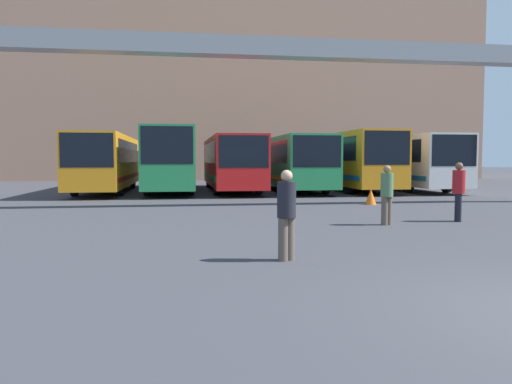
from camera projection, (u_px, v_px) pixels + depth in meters
building_backdrop at (227, 87)px, 48.48m from camera, size 46.71×12.00×17.71m
overhead_gantry at (301, 68)px, 18.83m from camera, size 24.83×0.80×6.29m
bus_slot_0 at (107, 160)px, 27.26m from camera, size 2.47×11.80×3.03m
bus_slot_1 at (170, 157)px, 27.91m from camera, size 2.51×12.11×3.34m
bus_slot_2 at (231, 161)px, 28.20m from camera, size 2.50×11.63×2.97m
bus_slot_3 at (292, 160)px, 28.08m from camera, size 2.52×10.36×2.99m
bus_slot_4 at (347, 158)px, 29.13m from camera, size 2.49×11.47×3.23m
bus_slot_5 at (401, 159)px, 29.75m from camera, size 2.56×11.68×3.08m
pedestrian_mid_right at (287, 213)px, 8.75m from camera, size 0.33×0.33×1.60m
pedestrian_near_right at (387, 193)px, 13.52m from camera, size 0.34×0.34×1.62m
pedestrian_mid_left at (459, 190)px, 14.28m from camera, size 0.35×0.35×1.69m
traffic_cone at (371, 197)px, 19.66m from camera, size 0.44×0.44×0.62m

